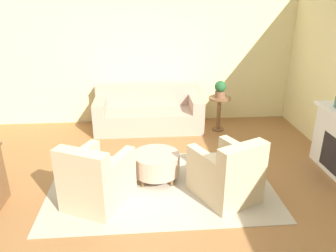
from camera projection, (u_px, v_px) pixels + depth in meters
The scene contains 9 objects.
ground_plane at pixel (161, 186), 4.94m from camera, with size 16.00×16.00×0.00m, color #996638.
wall_back at pixel (152, 58), 7.04m from camera, with size 9.58×0.12×2.80m.
rug at pixel (161, 186), 4.94m from camera, with size 3.31×2.06×0.01m.
couch at pixel (149, 114), 6.94m from camera, with size 2.22×0.89×0.89m.
armchair_left at pixel (96, 181), 4.41m from camera, with size 1.02×1.09×0.91m.
armchair_right at pixel (227, 175), 4.54m from camera, with size 1.02×1.09×0.91m.
ottoman_table at pixel (156, 163), 5.02m from camera, with size 0.72×0.72×0.43m.
side_table at pixel (219, 109), 6.80m from camera, with size 0.46×0.46×0.72m.
potted_plant_on_side_table at pixel (220, 89), 6.64m from camera, with size 0.23×0.23×0.35m.
Camera 1 is at (-0.24, -4.23, 2.70)m, focal length 35.00 mm.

